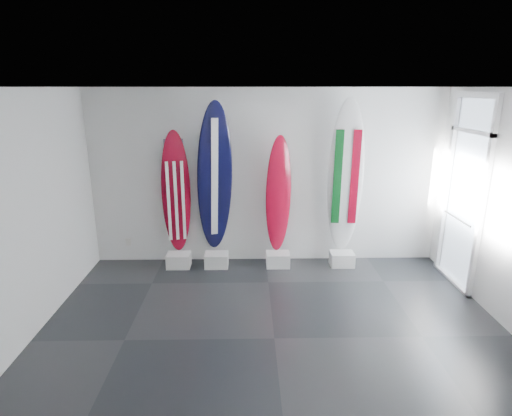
{
  "coord_description": "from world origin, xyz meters",
  "views": [
    {
      "loc": [
        -0.32,
        -4.5,
        3.0
      ],
      "look_at": [
        -0.2,
        1.4,
        1.28
      ],
      "focal_mm": 29.21,
      "sensor_mm": 36.0,
      "label": 1
    }
  ],
  "objects_px": {
    "surfboard_navy": "(215,179)",
    "surfboard_swiss": "(278,195)",
    "surfboard_usa": "(176,193)",
    "surfboard_italy": "(345,177)"
  },
  "relations": [
    {
      "from": "surfboard_navy",
      "to": "surfboard_swiss",
      "type": "relative_size",
      "value": 1.29
    },
    {
      "from": "surfboard_usa",
      "to": "surfboard_navy",
      "type": "relative_size",
      "value": 0.81
    },
    {
      "from": "surfboard_usa",
      "to": "surfboard_swiss",
      "type": "xyz_separation_m",
      "value": [
        1.72,
        0.0,
        -0.04
      ]
    },
    {
      "from": "surfboard_navy",
      "to": "surfboard_italy",
      "type": "height_order",
      "value": "surfboard_italy"
    },
    {
      "from": "surfboard_usa",
      "to": "surfboard_swiss",
      "type": "distance_m",
      "value": 1.72
    },
    {
      "from": "surfboard_navy",
      "to": "surfboard_swiss",
      "type": "bearing_deg",
      "value": -15.28
    },
    {
      "from": "surfboard_italy",
      "to": "surfboard_usa",
      "type": "bearing_deg",
      "value": -176.55
    },
    {
      "from": "surfboard_navy",
      "to": "surfboard_usa",
      "type": "bearing_deg",
      "value": 164.72
    },
    {
      "from": "surfboard_navy",
      "to": "surfboard_italy",
      "type": "xyz_separation_m",
      "value": [
        2.18,
        0.0,
        0.02
      ]
    },
    {
      "from": "surfboard_usa",
      "to": "surfboard_navy",
      "type": "height_order",
      "value": "surfboard_navy"
    }
  ]
}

